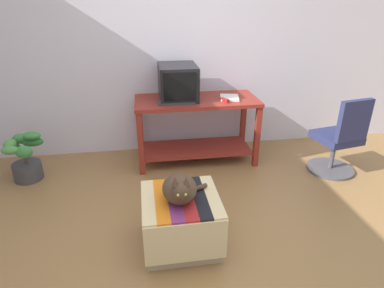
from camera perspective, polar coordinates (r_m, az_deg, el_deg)
The scene contains 11 objects.
ground_plane at distance 2.67m, azimuth 2.23°, elevation -18.59°, with size 14.00×14.00×0.00m, color olive.
back_wall at distance 4.01m, azimuth -3.30°, elevation 16.97°, with size 8.00×0.10×2.60m, color silver.
desk at distance 3.79m, azimuth 0.77°, elevation 4.41°, with size 1.40×0.63×0.77m.
tv_monitor at distance 3.70m, azimuth -2.61°, elevation 10.81°, with size 0.42×0.53×0.38m.
keyboard at distance 3.55m, azimuth -2.76°, elevation 7.33°, with size 0.40×0.15×0.02m, color #333338.
book at distance 3.74m, azimuth 6.61°, elevation 8.12°, with size 0.21×0.25×0.02m, color white.
ottoman_with_blanket at distance 2.61m, azimuth -1.94°, elevation -13.38°, with size 0.59×0.60×0.43m.
cat at distance 2.40m, azimuth -2.14°, elevation -7.87°, with size 0.37×0.36×0.27m.
potted_plant at distance 3.90m, azimuth -27.36°, elevation -2.36°, with size 0.42×0.36×0.53m.
office_chair at distance 3.88m, azimuth 24.55°, elevation 0.45°, with size 0.52×0.52×0.89m.
stapler at distance 3.61m, azimuth 5.82°, elevation 7.68°, with size 0.04×0.11×0.04m, color #A31E1E.
Camera 1 is at (-0.40, -1.91, 1.82)m, focal length 30.27 mm.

